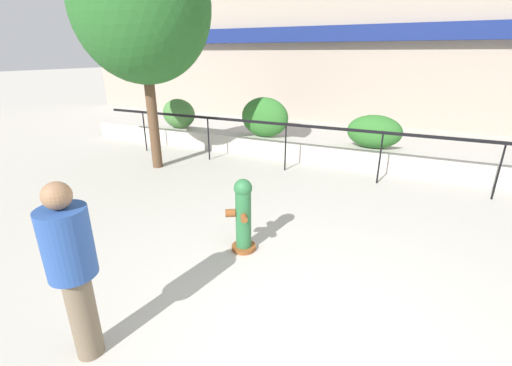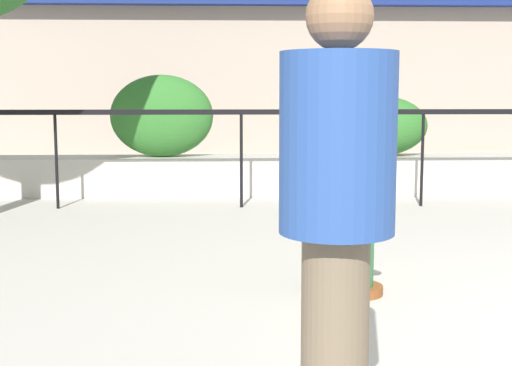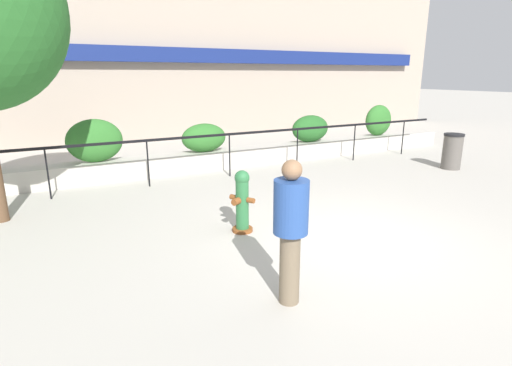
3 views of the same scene
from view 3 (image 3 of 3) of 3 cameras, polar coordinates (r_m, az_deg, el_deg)
name	(u,v)px [view 3 (image 3 of 3)]	position (r m, az deg, el deg)	size (l,w,h in m)	color
ground_plane	(356,241)	(6.77, 14.12, -8.03)	(120.00, 120.00, 0.00)	#B2ADA3
building_facade	(152,38)	(17.11, -14.58, 19.36)	(30.00, 1.36, 8.00)	gray
planter_wall_low	(214,159)	(11.61, -6.04, 3.37)	(18.00, 0.70, 0.50)	#B7B2A8
fence_railing_segment	(229,138)	(10.48, -3.83, 6.41)	(15.00, 0.05, 1.15)	black
hedge_bush_1	(95,141)	(10.70, -22.06, 5.62)	(1.35, 0.63, 1.07)	#2D6B28
hedge_bush_2	(204,138)	(11.39, -7.44, 6.42)	(1.29, 0.68, 0.80)	#2D6B28
hedge_bush_3	(310,129)	(13.13, 7.75, 7.71)	(1.32, 0.70, 0.86)	#235B23
hedge_bush_4	(378,120)	(15.06, 17.08, 8.56)	(1.10, 0.58, 1.08)	#2D6B28
fire_hydrant	(242,201)	(6.77, -2.00, -2.56)	(0.49, 0.48, 1.08)	brown
pedestrian	(291,224)	(4.55, 4.97, -5.84)	(0.54, 0.54, 1.73)	brown
trash_bin	(452,151)	(12.70, 26.23, 4.09)	(0.55, 0.55, 1.01)	#56514C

